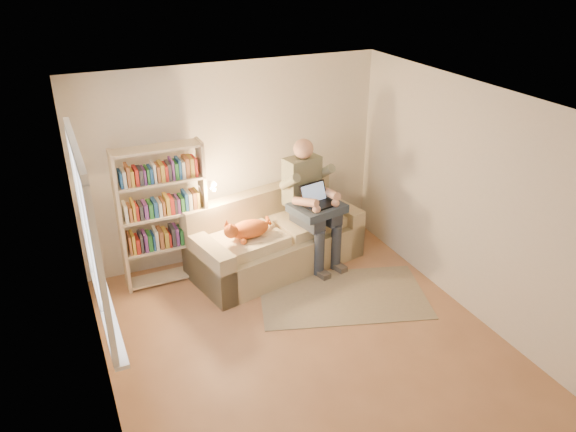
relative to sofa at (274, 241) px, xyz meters
name	(u,v)px	position (x,y,z in m)	size (l,w,h in m)	color
floor	(307,345)	(-0.34, -1.71, -0.34)	(4.50, 4.50, 0.00)	#996845
ceiling	(311,106)	(-0.34, -1.71, 2.26)	(4.00, 4.50, 0.02)	white
wall_left	(94,284)	(-2.34, -1.71, 0.96)	(0.02, 4.50, 2.60)	silver
wall_right	(472,203)	(1.66, -1.71, 0.96)	(0.02, 4.50, 2.60)	silver
wall_back	(233,163)	(-0.34, 0.54, 0.96)	(4.00, 0.02, 2.60)	silver
wall_front	(463,390)	(-0.34, -3.96, 0.96)	(4.00, 0.02, 2.60)	silver
window	(96,264)	(-2.29, -1.51, 1.03)	(0.12, 1.52, 1.69)	white
sofa	(274,241)	(0.00, 0.00, 0.00)	(2.38, 1.44, 0.95)	tan
person	(309,196)	(0.47, -0.07, 0.58)	(0.60, 0.82, 1.66)	gray
cat	(244,231)	(-0.50, -0.25, 0.38)	(0.73, 0.37, 0.28)	orange
blanket	(322,207)	(0.58, -0.22, 0.48)	(0.63, 0.52, 0.11)	#293649
laptop	(322,198)	(0.58, -0.21, 0.60)	(0.45, 0.40, 0.34)	black
bookshelf	(163,209)	(-1.36, 0.19, 0.64)	(1.18, 0.32, 1.79)	beige
rug	(343,296)	(0.46, -1.05, -0.34)	(1.99, 1.18, 0.01)	gray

